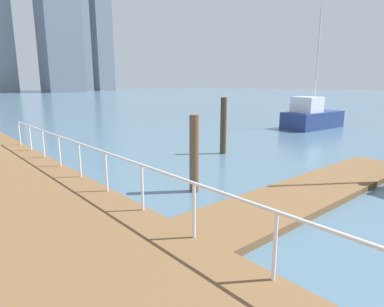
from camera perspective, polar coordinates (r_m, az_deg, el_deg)
The scene contains 8 objects.
ground_plane at distance 19.56m, azimuth -19.69°, elevation 2.06°, with size 300.00×300.00×0.00m, color slate.
floating_dock at distance 10.33m, azimuth 20.21°, elevation -6.15°, with size 10.69×2.00×0.18m, color brown.
boardwalk_railing at distance 6.59m, azimuth -4.68°, elevation -5.18°, with size 0.06×22.94×1.08m.
dock_piling_3 at distance 15.04m, azimuth 5.51°, elevation 4.84°, with size 0.29×0.29×2.58m, color #473826.
dock_piling_4 at distance 9.64m, azimuth 0.37°, elevation -0.07°, with size 0.28×0.28×2.32m, color brown.
moored_boat_1 at distance 25.13m, azimuth 20.18°, elevation 6.07°, with size 5.02×2.36×8.24m.
skyline_tower_4 at distance 127.79m, azimuth -22.43°, elevation 21.38°, with size 12.10×12.40×50.84m, color slate.
skyline_tower_6 at distance 151.41m, azimuth -15.98°, elevation 23.75°, with size 7.28×8.10×69.15m, color slate.
Camera 1 is at (-6.83, 1.96, 3.21)m, focal length 30.52 mm.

